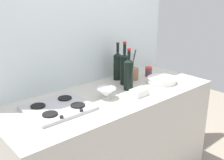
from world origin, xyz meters
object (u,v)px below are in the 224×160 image
stovetop_hob (58,108)px  condiment_jar_front (149,72)px  wine_bottle_leftmost (124,68)px  butter_dish (139,92)px  plate_stack (162,80)px  wine_bottle_mid_right (118,65)px  wine_bottle_mid_left (129,74)px  mixing_bowl (106,93)px  utensil_crock (133,73)px

stovetop_hob → condiment_jar_front: (1.05, 0.10, 0.03)m
wine_bottle_leftmost → butter_dish: bearing=-109.2°
plate_stack → wine_bottle_mid_right: bearing=125.1°
wine_bottle_leftmost → condiment_jar_front: (0.34, 0.01, -0.10)m
wine_bottle_mid_left → mixing_bowl: wine_bottle_mid_left is taller
plate_stack → butter_dish: butter_dish is taller
stovetop_hob → utensil_crock: utensil_crock is taller
butter_dish → mixing_bowl: bearing=151.9°
wine_bottle_mid_left → mixing_bowl: bearing=-173.3°
condiment_jar_front → stovetop_hob: bearing=-174.7°
stovetop_hob → mixing_bowl: size_ratio=2.96×
wine_bottle_leftmost → condiment_jar_front: wine_bottle_leftmost is taller
plate_stack → mixing_bowl: mixing_bowl is taller
wine_bottle_leftmost → mixing_bowl: 0.37m
stovetop_hob → plate_stack: 1.00m
stovetop_hob → wine_bottle_leftmost: 0.73m
condiment_jar_front → butter_dish: bearing=-146.3°
plate_stack → wine_bottle_mid_left: (-0.35, 0.07, 0.11)m
wine_bottle_leftmost → wine_bottle_mid_left: bearing=-118.7°
plate_stack → mixing_bowl: bearing=176.1°
mixing_bowl → wine_bottle_leftmost: bearing=24.5°
wine_bottle_leftmost → butter_dish: 0.31m
wine_bottle_mid_right → utensil_crock: (0.11, -0.09, -0.07)m
mixing_bowl → condiment_jar_front: (0.67, 0.16, 0.00)m
plate_stack → condiment_jar_front: condiment_jar_front is taller
mixing_bowl → butter_dish: 0.26m
butter_dish → condiment_jar_front: (0.43, 0.29, 0.02)m
utensil_crock → condiment_jar_front: utensil_crock is taller
butter_dish → utensil_crock: utensil_crock is taller
wine_bottle_mid_left → stovetop_hob: bearing=176.9°
wine_bottle_mid_left → mixing_bowl: 0.28m
wine_bottle_mid_left → utensil_crock: 0.29m
butter_dish → condiment_jar_front: condiment_jar_front is taller
plate_stack → wine_bottle_leftmost: 0.36m
wine_bottle_mid_right → plate_stack: bearing=-54.9°
plate_stack → condiment_jar_front: (0.06, 0.21, 0.02)m
condiment_jar_front → utensil_crock: bearing=170.0°
wine_bottle_mid_right → utensil_crock: 0.16m
wine_bottle_leftmost → wine_bottle_mid_right: size_ratio=1.10×
wine_bottle_mid_right → butter_dish: (-0.14, -0.41, -0.11)m
mixing_bowl → condiment_jar_front: condiment_jar_front is taller
mixing_bowl → utensil_crock: 0.52m
wine_bottle_leftmost → utensil_crock: 0.18m
wine_bottle_mid_left → butter_dish: wine_bottle_mid_left is taller
mixing_bowl → utensil_crock: size_ratio=0.52×
wine_bottle_mid_left → wine_bottle_mid_right: wine_bottle_mid_left is taller
stovetop_hob → wine_bottle_mid_left: (0.64, -0.04, 0.13)m
plate_stack → stovetop_hob: bearing=173.8°
wine_bottle_leftmost → butter_dish: (-0.10, -0.27, -0.12)m
wine_bottle_mid_right → mixing_bowl: (-0.38, -0.29, -0.09)m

